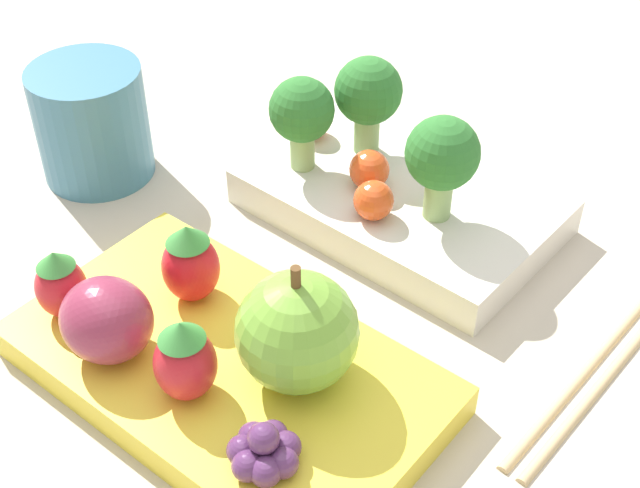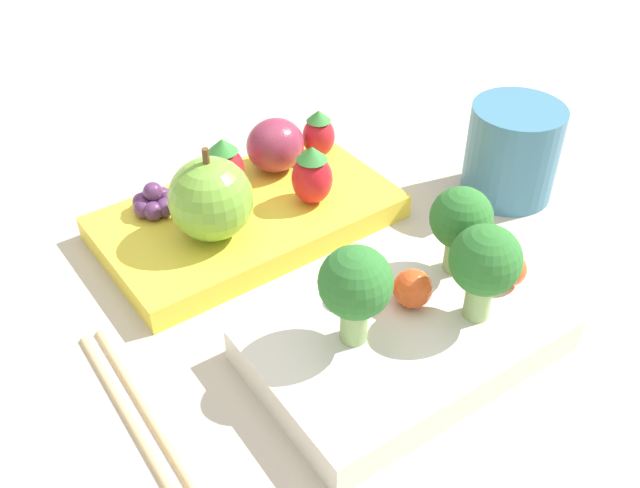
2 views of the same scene
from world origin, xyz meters
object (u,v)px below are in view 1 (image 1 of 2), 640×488
strawberry_0 (190,263)px  strawberry_1 (60,284)px  broccoli_floret_1 (368,94)px  cherry_tomato_0 (367,198)px  broccoli_floret_0 (442,157)px  cherry_tomato_1 (369,170)px  chopsticks_pair (619,344)px  bento_box_savoury (396,199)px  cherry_tomato_2 (312,121)px  plum (107,320)px  broccoli_floret_2 (302,113)px  strawberry_2 (185,360)px  drinking_cup (92,123)px  bento_box_fruit (227,370)px  apple (297,332)px  grape_cluster (264,451)px

strawberry_0 → strawberry_1: strawberry_0 is taller
strawberry_1 → broccoli_floret_1: bearing=73.7°
cherry_tomato_0 → strawberry_0: 0.11m
broccoli_floret_0 → cherry_tomato_1: (-0.05, 0.00, -0.03)m
strawberry_1 → chopsticks_pair: strawberry_1 is taller
bento_box_savoury → broccoli_floret_0: bearing=-22.9°
cherry_tomato_2 → strawberry_0: strawberry_0 is taller
cherry_tomato_2 → chopsticks_pair: bearing=-13.6°
broccoli_floret_0 → plum: bearing=-116.8°
cherry_tomato_0 → cherry_tomato_1: size_ratio=0.97×
bento_box_savoury → broccoli_floret_1: broccoli_floret_1 is taller
broccoli_floret_2 → strawberry_2: broccoli_floret_2 is taller
cherry_tomato_2 → drinking_cup: (-0.11, -0.08, 0.00)m
broccoli_floret_1 → strawberry_0: 0.16m
bento_box_fruit → chopsticks_pair: bento_box_fruit is taller
strawberry_1 → plum: 0.04m
bento_box_fruit → chopsticks_pair: bearing=38.8°
bento_box_fruit → drinking_cup: size_ratio=3.05×
broccoli_floret_0 → strawberry_0: 0.15m
cherry_tomato_2 → drinking_cup: drinking_cup is taller
broccoli_floret_1 → plum: 0.21m
cherry_tomato_2 → chopsticks_pair: size_ratio=0.10×
plum → chopsticks_pair: plum is taller
bento_box_savoury → bento_box_fruit: 0.16m
broccoli_floret_1 → chopsticks_pair: broccoli_floret_1 is taller
broccoli_floret_0 → strawberry_2: bearing=-102.9°
apple → strawberry_0: bearing=167.5°
broccoli_floret_2 → apple: apple is taller
broccoli_floret_2 → cherry_tomato_0: size_ratio=2.58×
drinking_cup → strawberry_1: bearing=-52.5°
strawberry_0 → grape_cluster: (0.09, -0.07, -0.01)m
cherry_tomato_1 → plum: size_ratio=0.52×
cherry_tomato_1 → cherry_tomato_2: (-0.06, 0.03, -0.00)m
apple → strawberry_2: (-0.04, -0.04, -0.01)m
strawberry_2 → drinking_cup: 0.22m
plum → drinking_cup: (-0.13, 0.13, -0.00)m
cherry_tomato_2 → grape_cluster: bearing=-62.0°
broccoli_floret_0 → apple: (-0.00, -0.14, -0.02)m
cherry_tomato_0 → strawberry_1: (-0.09, -0.15, 0.00)m
bento_box_fruit → apple: apple is taller
broccoli_floret_0 → strawberry_2: (-0.04, -0.18, -0.02)m
strawberry_1 → strawberry_2: strawberry_2 is taller
plum → bento_box_savoury: bearing=73.8°
cherry_tomato_0 → chopsticks_pair: size_ratio=0.11×
strawberry_1 → cherry_tomato_2: bearing=83.8°
bento_box_fruit → plum: size_ratio=4.89×
broccoli_floret_1 → plum: size_ratio=1.37×
cherry_tomato_0 → drinking_cup: (-0.18, -0.03, 0.00)m
apple → strawberry_2: 0.05m
cherry_tomato_2 → apple: size_ratio=0.32×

